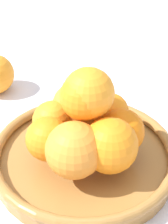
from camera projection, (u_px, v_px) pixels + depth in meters
name	position (u px, v px, depth m)	size (l,w,h in m)	color
ground_plane	(84.00, 165.00, 0.61)	(4.00, 4.00, 0.00)	silver
fruit_bowl	(84.00, 156.00, 0.60)	(0.30, 0.30, 0.04)	#A57238
orange_pile	(86.00, 123.00, 0.56)	(0.18, 0.19, 0.14)	orange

